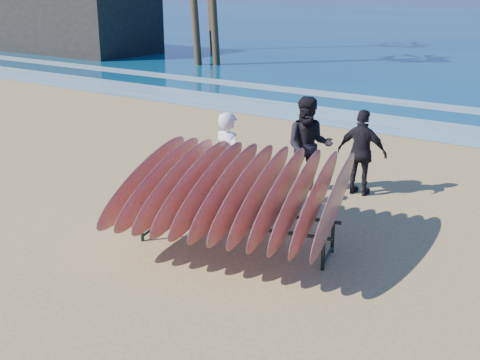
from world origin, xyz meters
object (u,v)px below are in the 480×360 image
at_px(person_dark_a, 309,146).
at_px(building, 78,18).
at_px(surfboard_rack, 235,190).
at_px(person_dark_b, 362,153).
at_px(person_white, 228,161).

distance_m(person_dark_a, building, 27.96).
height_order(surfboard_rack, person_dark_b, person_dark_b).
distance_m(surfboard_rack, person_white, 1.71).
height_order(person_white, person_dark_a, person_dark_a).
height_order(person_dark_b, building, building).
bearing_deg(person_dark_a, building, 118.96).
distance_m(person_white, person_dark_b, 2.69).
height_order(surfboard_rack, person_white, person_white).
xyz_separation_m(surfboard_rack, person_dark_a, (-0.31, 2.89, 0.02)).
bearing_deg(surfboard_rack, building, 129.17).
relative_size(person_white, person_dark_b, 1.07).
bearing_deg(person_white, person_dark_a, -104.80).
distance_m(surfboard_rack, person_dark_a, 2.90).
height_order(person_white, person_dark_b, person_white).
distance_m(person_dark_b, building, 28.43).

